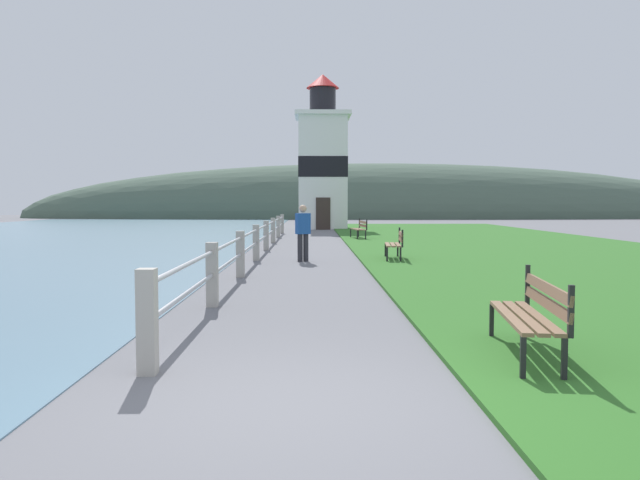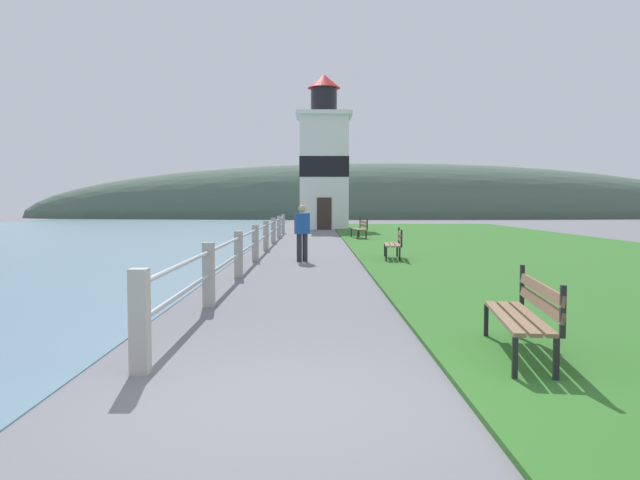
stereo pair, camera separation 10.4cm
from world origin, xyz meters
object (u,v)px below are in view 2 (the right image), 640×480
Objects in this scene: park_bench_midway at (395,242)px; person_strolling at (302,231)px; park_bench_near at (525,311)px; lighthouse at (324,163)px; park_bench_far at (360,228)px.

person_strolling is (-2.69, -0.19, 0.34)m from park_bench_midway.
lighthouse is (-1.65, 33.63, 3.68)m from park_bench_near.
park_bench_far is (-0.23, 10.56, 0.00)m from park_bench_midway.
park_bench_midway is 0.89× the size of park_bench_far.
park_bench_midway is 10.56m from park_bench_far.
lighthouse reaches higher than person_strolling.
park_bench_far is (-0.15, 21.98, -0.00)m from park_bench_near.
park_bench_near is 1.02× the size of park_bench_far.
person_strolling is (-2.46, -10.75, 0.34)m from park_bench_far.
park_bench_midway is 1.04× the size of person_strolling.
person_strolling is at bearing 9.16° from park_bench_midway.
lighthouse reaches higher than park_bench_midway.
park_bench_far is at bearing -82.65° from lighthouse.
park_bench_near is 11.53m from person_strolling.
park_bench_near is 0.20× the size of lighthouse.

